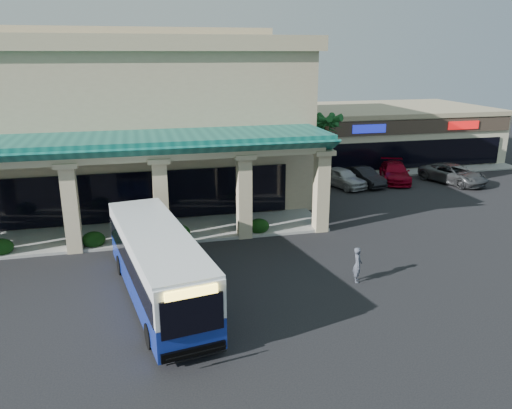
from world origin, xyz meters
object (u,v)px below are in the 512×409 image
object	(u,v)px
car_red	(395,172)
pedestrian	(358,265)
car_gray	(453,174)
transit_bus	(158,266)
car_white	(364,176)
car_silver	(342,177)

from	to	relation	value
car_red	pedestrian	bearing A→B (deg)	-102.52
car_red	car_gray	world-z (taller)	car_gray
transit_bus	car_white	distance (m)	22.49
pedestrian	car_silver	world-z (taller)	pedestrian
pedestrian	car_white	world-z (taller)	pedestrian
car_white	car_gray	xyz separation A→B (m)	(7.15, -1.12, 0.06)
transit_bus	car_white	bearing A→B (deg)	33.19
car_silver	car_red	distance (m)	4.82
car_white	car_gray	world-z (taller)	car_gray
transit_bus	pedestrian	size ratio (longest dim) A/B	6.50
car_red	car_white	bearing A→B (deg)	-149.22
pedestrian	car_silver	distance (m)	16.68
car_silver	car_white	world-z (taller)	car_silver
transit_bus	car_white	size ratio (longest dim) A/B	2.54
car_white	pedestrian	bearing A→B (deg)	-127.96
car_silver	car_red	bearing A→B (deg)	-10.89
pedestrian	car_white	bearing A→B (deg)	-7.22
car_silver	car_red	xyz separation A→B (m)	(4.78, 0.62, -0.00)
transit_bus	car_silver	distance (m)	21.11
transit_bus	pedestrian	world-z (taller)	transit_bus
transit_bus	car_red	bearing A→B (deg)	29.45
pedestrian	car_silver	bearing A→B (deg)	-1.77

